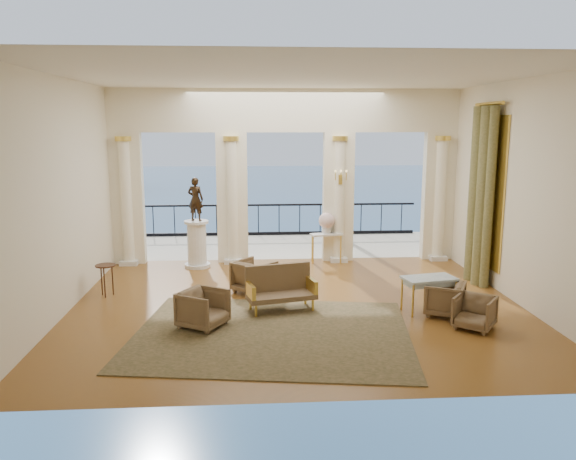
{
  "coord_description": "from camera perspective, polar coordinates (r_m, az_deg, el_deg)",
  "views": [
    {
      "loc": [
        -0.88,
        -10.81,
        3.61
      ],
      "look_at": [
        -0.15,
        0.6,
        1.45
      ],
      "focal_mm": 35.0,
      "sensor_mm": 36.0,
      "label": 1
    }
  ],
  "objects": [
    {
      "name": "armchair_a",
      "position": [
        10.28,
        -8.62,
        -7.74
      ],
      "size": [
        0.97,
        0.98,
        0.76
      ],
      "primitive_type": "imported",
      "rotation": [
        0.0,
        0.0,
        1.03
      ],
      "color": "#3F301C",
      "rests_on": "ground"
    },
    {
      "name": "balustrade",
      "position": [
        18.51,
        -0.91,
        0.76
      ],
      "size": [
        9.0,
        0.06,
        1.03
      ],
      "color": "black",
      "rests_on": "terrace"
    },
    {
      "name": "rug",
      "position": [
        9.97,
        -1.63,
        -10.46
      ],
      "size": [
        5.23,
        4.33,
        0.02
      ],
      "primitive_type": "cube",
      "rotation": [
        0.0,
        0.0,
        -0.14
      ],
      "color": "#35381D",
      "rests_on": "ground"
    },
    {
      "name": "urn",
      "position": [
        14.71,
        3.95,
        0.85
      ],
      "size": [
        0.42,
        0.42,
        0.55
      ],
      "color": "silver",
      "rests_on": "console_table"
    },
    {
      "name": "console_table",
      "position": [
        14.79,
        3.93,
        -0.86
      ],
      "size": [
        0.87,
        0.49,
        0.78
      ],
      "rotation": [
        0.0,
        0.0,
        0.22
      ],
      "color": "silver",
      "rests_on": "ground"
    },
    {
      "name": "room_walls",
      "position": [
        9.76,
        1.51,
        6.41
      ],
      "size": [
        9.0,
        9.0,
        9.0
      ],
      "color": "white",
      "rests_on": "ground"
    },
    {
      "name": "statue",
      "position": [
        14.29,
        -9.38,
        3.11
      ],
      "size": [
        0.46,
        0.36,
        1.1
      ],
      "primitive_type": "imported",
      "rotation": [
        0.0,
        0.0,
        2.87
      ],
      "color": "black",
      "rests_on": "pedestal"
    },
    {
      "name": "floor",
      "position": [
        11.43,
        0.93,
        -7.69
      ],
      "size": [
        9.0,
        9.0,
        0.0
      ],
      "primitive_type": "plane",
      "color": "#503213",
      "rests_on": "ground"
    },
    {
      "name": "palm_tree",
      "position": [
        17.66,
        5.83,
        12.23
      ],
      "size": [
        2.0,
        2.0,
        4.5
      ],
      "color": "#4C3823",
      "rests_on": "terrace"
    },
    {
      "name": "settee",
      "position": [
        11.08,
        -0.81,
        -5.92
      ],
      "size": [
        1.43,
        0.88,
        0.88
      ],
      "rotation": [
        0.0,
        0.0,
        0.25
      ],
      "color": "#3F301C",
      "rests_on": "ground"
    },
    {
      "name": "terrace",
      "position": [
        17.03,
        -0.64,
        -1.69
      ],
      "size": [
        10.0,
        3.6,
        0.1
      ],
      "primitive_type": "cube",
      "color": "beige",
      "rests_on": "ground"
    },
    {
      "name": "wall_sconce",
      "position": [
        14.57,
        5.36,
        5.22
      ],
      "size": [
        0.3,
        0.11,
        0.33
      ],
      "color": "#E2BB4A",
      "rests_on": "arcade"
    },
    {
      "name": "arcade",
      "position": [
        14.7,
        -0.25,
        6.71
      ],
      "size": [
        9.0,
        0.56,
        4.5
      ],
      "color": "#FFF6D0",
      "rests_on": "ground"
    },
    {
      "name": "window_frame",
      "position": [
        13.51,
        19.71,
        3.67
      ],
      "size": [
        0.04,
        1.6,
        3.4
      ],
      "primitive_type": "cube",
      "color": "#E2BB4A",
      "rests_on": "room_walls"
    },
    {
      "name": "headland",
      "position": [
        86.15,
        -23.56,
        5.44
      ],
      "size": [
        22.0,
        18.0,
        6.0
      ],
      "primitive_type": "cube",
      "color": "black",
      "rests_on": "sea"
    },
    {
      "name": "armchair_d",
      "position": [
        12.24,
        -3.44,
        -4.55
      ],
      "size": [
        1.04,
        1.04,
        0.78
      ],
      "primitive_type": "imported",
      "rotation": [
        0.0,
        0.0,
        2.42
      ],
      "color": "#3F301C",
      "rests_on": "ground"
    },
    {
      "name": "pedestal",
      "position": [
        14.49,
        -9.24,
        -1.5
      ],
      "size": [
        0.66,
        0.66,
        1.21
      ],
      "color": "silver",
      "rests_on": "ground"
    },
    {
      "name": "curtain",
      "position": [
        13.45,
        18.96,
        3.34
      ],
      "size": [
        0.33,
        1.4,
        4.09
      ],
      "color": "brown",
      "rests_on": "ground"
    },
    {
      "name": "game_table",
      "position": [
        11.27,
        14.14,
        -5.03
      ],
      "size": [
        1.09,
        0.74,
        0.69
      ],
      "rotation": [
        0.0,
        0.0,
        0.21
      ],
      "color": "#90A7B5",
      "rests_on": "ground"
    },
    {
      "name": "armchair_c",
      "position": [
        11.2,
        15.64,
        -6.58
      ],
      "size": [
        0.9,
        0.91,
        0.72
      ],
      "primitive_type": "imported",
      "rotation": [
        0.0,
        0.0,
        -2.04
      ],
      "color": "#3F301C",
      "rests_on": "ground"
    },
    {
      "name": "side_table",
      "position": [
        12.51,
        -18.05,
        -3.81
      ],
      "size": [
        0.42,
        0.42,
        0.68
      ],
      "color": "black",
      "rests_on": "ground"
    },
    {
      "name": "armchair_b",
      "position": [
        10.64,
        18.43,
        -7.78
      ],
      "size": [
        0.89,
        0.88,
        0.67
      ],
      "primitive_type": "imported",
      "rotation": [
        0.0,
        0.0,
        -0.67
      ],
      "color": "#3F301C",
      "rests_on": "ground"
    },
    {
      "name": "sea",
      "position": [
        71.47,
        -2.96,
        2.98
      ],
      "size": [
        160.0,
        160.0,
        0.0
      ],
      "primitive_type": "plane",
      "color": "#2E669C",
      "rests_on": "ground"
    }
  ]
}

